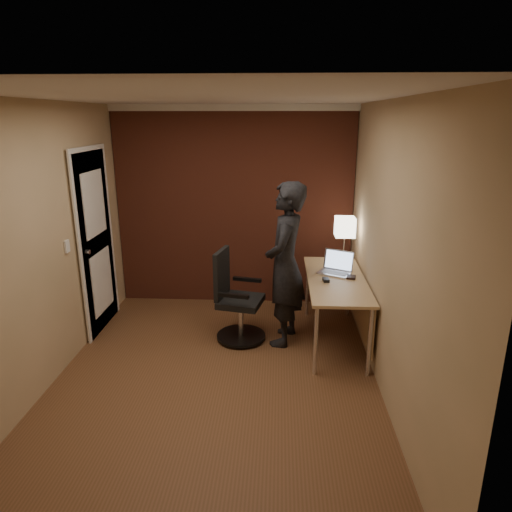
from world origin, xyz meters
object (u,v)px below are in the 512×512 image
laptop (336,267)px  person (285,265)px  office_chair (235,302)px  desk (343,290)px  desk_lamp (345,227)px  mouse (326,280)px  wallet (351,277)px

laptop → person: (-0.56, -0.20, 0.08)m
office_chair → desk: bearing=-0.1°
desk_lamp → mouse: desk_lamp is taller
desk → desk_lamp: desk_lamp is taller
desk_lamp → wallet: 0.68m
mouse → person: size_ratio=0.06×
desk → office_chair: 1.16m
laptop → desk: bearing=-74.8°
mouse → person: person is taller
desk_lamp → person: bearing=-140.4°
desk → wallet: wallet is taller
desk_lamp → person: person is taller
office_chair → laptop: bearing=9.8°
wallet → person: 0.71m
desk → laptop: size_ratio=3.64×
desk_lamp → laptop: (-0.12, -0.36, -0.35)m
desk_lamp → laptop: 0.52m
laptop → wallet: 0.24m
mouse → office_chair: (-0.95, 0.11, -0.31)m
mouse → wallet: mouse is taller
desk → mouse: bearing=-151.0°
desk → person: size_ratio=0.86×
desk_lamp → desk: bearing=-97.0°
laptop → mouse: bearing=-115.2°
laptop → wallet: (0.14, -0.19, -0.05)m
person → wallet: bearing=103.5°
office_chair → person: bearing=-1.4°
laptop → office_chair: size_ratio=0.42×
desk → office_chair: office_chair is taller
desk_lamp → wallet: size_ratio=4.86×
office_chair → mouse: bearing=-6.5°
person → laptop: bearing=122.0°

